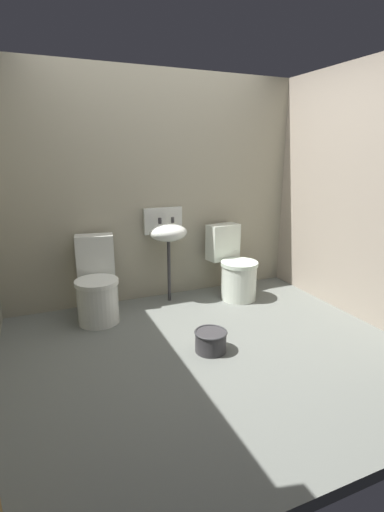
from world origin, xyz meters
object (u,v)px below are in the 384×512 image
Objects in this scene: toilet_right at (234,269)px; bucket at (211,341)px; sink at (167,232)px; toilet_left at (97,287)px.

bucket is (-0.75, -0.98, -0.23)m from toilet_right.
bucket is (-0.05, -1.17, -0.66)m from sink.
toilet_right is at bearing 52.57° from bucket.
sink is (-0.70, 0.19, 0.43)m from toilet_right.
toilet_left is 2.92× the size of bucket.
sink is 3.71× the size of bucket.
toilet_right reaches higher than bucket.
bucket is at bearing 43.08° from toilet_right.
bucket is at bearing 135.52° from toilet_left.
sink reaches higher than bucket.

